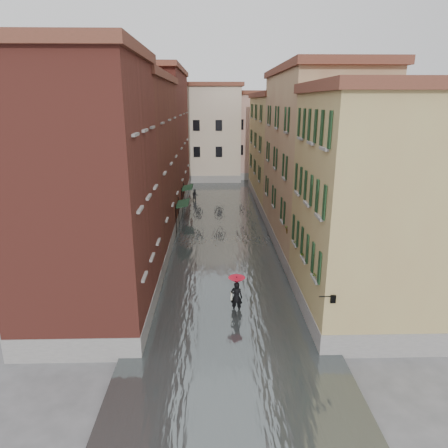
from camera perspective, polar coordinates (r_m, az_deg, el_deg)
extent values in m
plane|color=#535355|center=(24.01, 0.40, -10.39)|extent=(120.00, 120.00, 0.00)
cube|color=#4E5556|center=(36.01, -0.27, -0.64)|extent=(10.00, 60.00, 0.20)
cube|color=brown|center=(20.79, -19.07, 3.41)|extent=(6.00, 8.00, 13.00)
cube|color=brown|center=(31.30, -13.17, 7.79)|extent=(6.00, 14.00, 12.50)
cube|color=brown|center=(45.89, -9.55, 11.80)|extent=(6.00, 16.00, 14.00)
cube|color=tan|center=(21.44, 19.67, 1.68)|extent=(6.00, 8.00, 11.50)
cube|color=tan|center=(31.58, 12.82, 8.35)|extent=(6.00, 14.00, 13.00)
cube|color=tan|center=(46.24, 8.27, 10.33)|extent=(6.00, 16.00, 11.50)
cube|color=beige|center=(59.50, -3.76, 12.68)|extent=(12.00, 9.00, 13.00)
cube|color=tan|center=(61.85, 4.87, 12.36)|extent=(10.00, 9.00, 12.00)
cube|color=black|center=(35.09, -5.91, 2.95)|extent=(1.09, 2.68, 0.31)
cylinder|color=black|center=(34.15, -6.85, 0.52)|extent=(0.06, 0.06, 2.80)
cylinder|color=black|center=(36.71, -6.48, 1.72)|extent=(0.06, 0.06, 2.80)
cube|color=black|center=(41.61, -5.24, 5.22)|extent=(1.09, 2.65, 0.31)
cylinder|color=black|center=(40.61, -6.01, 3.24)|extent=(0.06, 0.06, 2.80)
cylinder|color=black|center=(43.18, -5.75, 4.08)|extent=(0.06, 0.06, 2.80)
cylinder|color=black|center=(17.89, 14.36, -10.00)|extent=(0.60, 0.05, 0.05)
cube|color=black|center=(18.02, 15.27, -10.23)|extent=(0.22, 0.22, 0.35)
cube|color=beige|center=(18.02, 15.27, -10.23)|extent=(0.14, 0.14, 0.24)
cube|color=#943930|center=(19.32, 13.27, -7.64)|extent=(0.22, 0.85, 0.18)
imported|color=#265926|center=(19.15, 13.36, -6.50)|extent=(0.59, 0.51, 0.66)
cube|color=#943930|center=(21.65, 11.58, -4.77)|extent=(0.22, 0.85, 0.18)
imported|color=#265926|center=(21.50, 11.64, -3.73)|extent=(0.59, 0.51, 0.66)
cube|color=#943930|center=(23.45, 10.53, -2.97)|extent=(0.22, 0.85, 0.18)
imported|color=#265926|center=(23.31, 10.58, -2.00)|extent=(0.59, 0.51, 0.66)
cube|color=#943930|center=(26.09, 9.27, -0.82)|extent=(0.22, 0.85, 0.18)
imported|color=#265926|center=(25.97, 9.32, 0.06)|extent=(0.59, 0.51, 0.66)
imported|color=black|center=(22.07, 1.80, -10.40)|extent=(0.74, 0.58, 1.80)
cube|color=beige|center=(22.08, 1.05, -10.23)|extent=(0.08, 0.30, 0.38)
cylinder|color=black|center=(21.86, 1.81, -9.35)|extent=(0.02, 0.02, 1.00)
cone|color=red|center=(21.62, 1.82, -7.99)|extent=(0.93, 0.93, 0.28)
imported|color=black|center=(45.74, -4.16, 4.04)|extent=(0.84, 0.71, 1.51)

